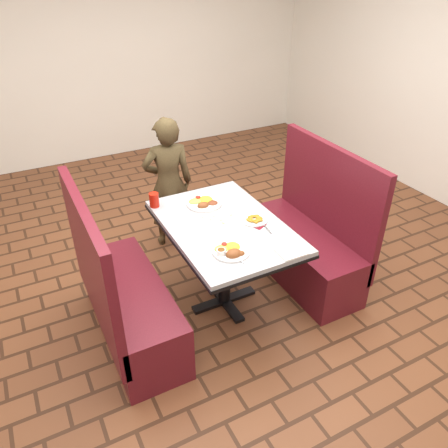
{
  "coord_description": "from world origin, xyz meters",
  "views": [
    {
      "loc": [
        -1.26,
        -2.41,
        2.43
      ],
      "look_at": [
        0.0,
        0.0,
        0.75
      ],
      "focal_mm": 35.0,
      "sensor_mm": 36.0,
      "label": 1
    }
  ],
  "objects_px": {
    "booth_bench_right": "(307,243)",
    "diner_person": "(169,184)",
    "plantain_plate": "(254,219)",
    "far_dinner_plate": "(204,201)",
    "red_tumbler": "(154,200)",
    "booth_bench_left": "(125,301)",
    "near_dinner_plate": "(231,249)",
    "dining_table": "(224,235)"
  },
  "relations": [
    {
      "from": "booth_bench_right",
      "to": "diner_person",
      "type": "height_order",
      "value": "diner_person"
    },
    {
      "from": "red_tumbler",
      "to": "booth_bench_right",
      "type": "bearing_deg",
      "value": -22.81
    },
    {
      "from": "booth_bench_right",
      "to": "far_dinner_plate",
      "type": "distance_m",
      "value": 0.98
    },
    {
      "from": "booth_bench_left",
      "to": "plantain_plate",
      "type": "xyz_separation_m",
      "value": [
        1.02,
        -0.06,
        0.43
      ]
    },
    {
      "from": "dining_table",
      "to": "booth_bench_left",
      "type": "height_order",
      "value": "booth_bench_left"
    },
    {
      "from": "far_dinner_plate",
      "to": "red_tumbler",
      "type": "height_order",
      "value": "red_tumbler"
    },
    {
      "from": "booth_bench_left",
      "to": "plantain_plate",
      "type": "bearing_deg",
      "value": -3.57
    },
    {
      "from": "booth_bench_right",
      "to": "diner_person",
      "type": "distance_m",
      "value": 1.37
    },
    {
      "from": "plantain_plate",
      "to": "far_dinner_plate",
      "type": "bearing_deg",
      "value": 118.94
    },
    {
      "from": "booth_bench_left",
      "to": "near_dinner_plate",
      "type": "distance_m",
      "value": 0.88
    },
    {
      "from": "plantain_plate",
      "to": "red_tumbler",
      "type": "height_order",
      "value": "red_tumbler"
    },
    {
      "from": "diner_person",
      "to": "dining_table",
      "type": "bearing_deg",
      "value": 102.7
    },
    {
      "from": "booth_bench_right",
      "to": "red_tumbler",
      "type": "xyz_separation_m",
      "value": [
        -1.16,
        0.49,
        0.48
      ]
    },
    {
      "from": "near_dinner_plate",
      "to": "far_dinner_plate",
      "type": "xyz_separation_m",
      "value": [
        0.13,
        0.68,
        -0.0
      ]
    },
    {
      "from": "booth_bench_left",
      "to": "red_tumbler",
      "type": "distance_m",
      "value": 0.81
    },
    {
      "from": "far_dinner_plate",
      "to": "plantain_plate",
      "type": "height_order",
      "value": "far_dinner_plate"
    },
    {
      "from": "booth_bench_left",
      "to": "diner_person",
      "type": "bearing_deg",
      "value": 53.76
    },
    {
      "from": "booth_bench_right",
      "to": "far_dinner_plate",
      "type": "relative_size",
      "value": 4.32
    },
    {
      "from": "booth_bench_left",
      "to": "plantain_plate",
      "type": "relative_size",
      "value": 6.19
    },
    {
      "from": "booth_bench_left",
      "to": "far_dinner_plate",
      "type": "distance_m",
      "value": 0.97
    },
    {
      "from": "booth_bench_right",
      "to": "near_dinner_plate",
      "type": "relative_size",
      "value": 4.76
    },
    {
      "from": "booth_bench_left",
      "to": "booth_bench_right",
      "type": "relative_size",
      "value": 1.0
    },
    {
      "from": "booth_bench_left",
      "to": "near_dinner_plate",
      "type": "relative_size",
      "value": 4.76
    },
    {
      "from": "diner_person",
      "to": "near_dinner_plate",
      "type": "height_order",
      "value": "diner_person"
    },
    {
      "from": "dining_table",
      "to": "diner_person",
      "type": "height_order",
      "value": "diner_person"
    },
    {
      "from": "red_tumbler",
      "to": "booth_bench_left",
      "type": "bearing_deg",
      "value": -131.99
    },
    {
      "from": "diner_person",
      "to": "near_dinner_plate",
      "type": "relative_size",
      "value": 5.01
    },
    {
      "from": "dining_table",
      "to": "red_tumbler",
      "type": "relative_size",
      "value": 10.71
    },
    {
      "from": "booth_bench_left",
      "to": "diner_person",
      "type": "height_order",
      "value": "diner_person"
    },
    {
      "from": "diner_person",
      "to": "far_dinner_plate",
      "type": "bearing_deg",
      "value": 103.47
    },
    {
      "from": "booth_bench_right",
      "to": "far_dinner_plate",
      "type": "xyz_separation_m",
      "value": [
        -0.8,
        0.34,
        0.45
      ]
    },
    {
      "from": "diner_person",
      "to": "booth_bench_left",
      "type": "bearing_deg",
      "value": 64.39
    },
    {
      "from": "booth_bench_left",
      "to": "far_dinner_plate",
      "type": "relative_size",
      "value": 4.32
    },
    {
      "from": "booth_bench_left",
      "to": "booth_bench_right",
      "type": "distance_m",
      "value": 1.6
    },
    {
      "from": "dining_table",
      "to": "plantain_plate",
      "type": "bearing_deg",
      "value": -16.11
    },
    {
      "from": "diner_person",
      "to": "plantain_plate",
      "type": "relative_size",
      "value": 6.5
    },
    {
      "from": "booth_bench_left",
      "to": "diner_person",
      "type": "xyz_separation_m",
      "value": [
        0.76,
        1.04,
        0.3
      ]
    },
    {
      "from": "dining_table",
      "to": "diner_person",
      "type": "relative_size",
      "value": 0.96
    },
    {
      "from": "plantain_plate",
      "to": "diner_person",
      "type": "bearing_deg",
      "value": 103.17
    },
    {
      "from": "booth_bench_left",
      "to": "far_dinner_plate",
      "type": "bearing_deg",
      "value": 23.12
    },
    {
      "from": "booth_bench_right",
      "to": "booth_bench_left",
      "type": "bearing_deg",
      "value": 180.0
    },
    {
      "from": "dining_table",
      "to": "red_tumbler",
      "type": "bearing_deg",
      "value": 126.47
    }
  ]
}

